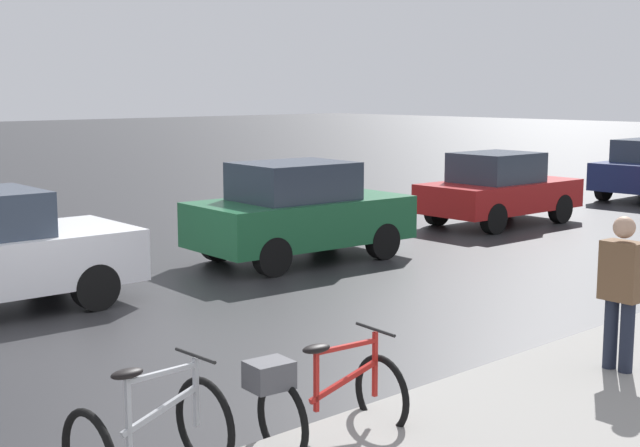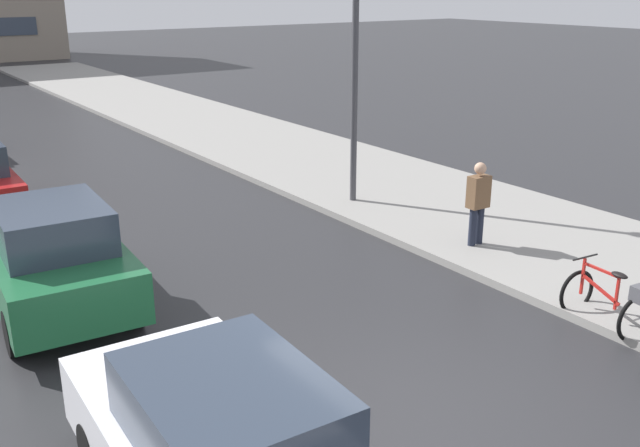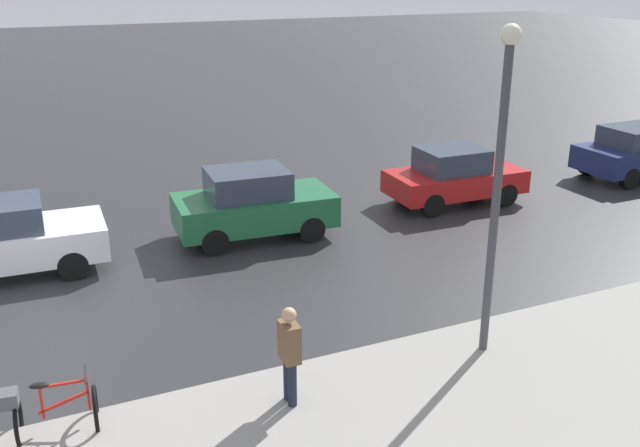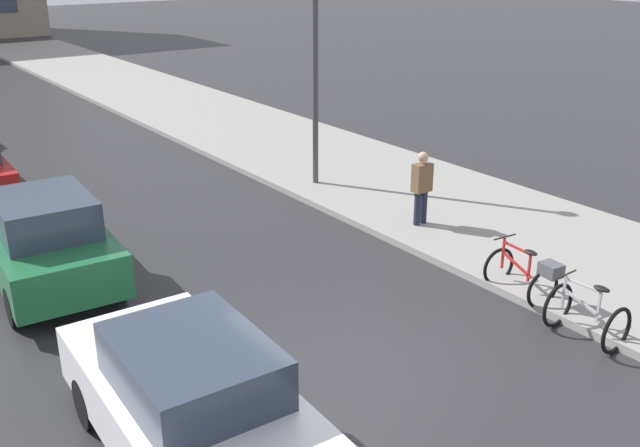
{
  "view_description": "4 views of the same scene",
  "coord_description": "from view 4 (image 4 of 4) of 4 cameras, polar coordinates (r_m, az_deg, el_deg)",
  "views": [
    {
      "loc": [
        8.99,
        -4.74,
        2.96
      ],
      "look_at": [
        -0.12,
        3.56,
        1.08
      ],
      "focal_mm": 50.0,
      "sensor_mm": 36.0,
      "label": 1
    },
    {
      "loc": [
        -4.92,
        -5.24,
        4.77
      ],
      "look_at": [
        1.3,
        3.65,
        1.1
      ],
      "focal_mm": 40.0,
      "sensor_mm": 36.0,
      "label": 2
    },
    {
      "loc": [
        13.11,
        -0.02,
        6.34
      ],
      "look_at": [
        1.24,
        5.34,
        1.57
      ],
      "focal_mm": 40.0,
      "sensor_mm": 36.0,
      "label": 3
    },
    {
      "loc": [
        -5.38,
        -6.74,
        5.61
      ],
      "look_at": [
        1.31,
        2.4,
        1.2
      ],
      "focal_mm": 40.0,
      "sensor_mm": 36.0,
      "label": 4
    }
  ],
  "objects": [
    {
      "name": "ground_plane",
      "position": [
        10.29,
        2.05,
        -11.78
      ],
      "size": [
        140.0,
        140.0,
        0.0
      ],
      "primitive_type": "plane",
      "color": "#28282B"
    },
    {
      "name": "car_white",
      "position": [
        8.45,
        -10.31,
        -13.7
      ],
      "size": [
        2.0,
        4.22,
        1.63
      ],
      "color": "silver",
      "rests_on": "ground"
    },
    {
      "name": "pedestrian",
      "position": [
        14.92,
        8.13,
        2.93
      ],
      "size": [
        0.41,
        0.25,
        1.71
      ],
      "color": "#1E2333",
      "rests_on": "ground"
    },
    {
      "name": "bicycle_nearest",
      "position": [
        11.57,
        20.53,
        -6.91
      ],
      "size": [
        0.77,
        1.08,
        0.96
      ],
      "color": "black",
      "rests_on": "ground"
    },
    {
      "name": "streetlamp",
      "position": [
        17.02,
        -0.38,
        13.45
      ],
      "size": [
        0.32,
        0.32,
        5.52
      ],
      "color": "#424247",
      "rests_on": "ground"
    },
    {
      "name": "car_green",
      "position": [
        13.2,
        -21.01,
        -1.34
      ],
      "size": [
        2.08,
        3.93,
        1.71
      ],
      "color": "#1E6038",
      "rests_on": "ground"
    },
    {
      "name": "bicycle_second",
      "position": [
        12.49,
        16.25,
        -3.89
      ],
      "size": [
        0.81,
        1.4,
        0.95
      ],
      "color": "black",
      "rests_on": "ground"
    },
    {
      "name": "sidewalk_kerb",
      "position": [
        20.98,
        -1.94,
        5.98
      ],
      "size": [
        4.8,
        60.0,
        0.14
      ],
      "primitive_type": "cube",
      "color": "gray",
      "rests_on": "ground"
    }
  ]
}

